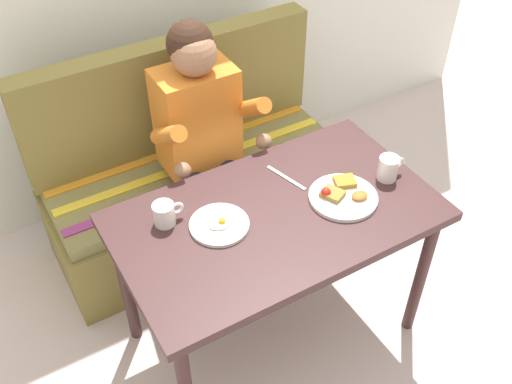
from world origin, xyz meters
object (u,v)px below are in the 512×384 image
Objects in this scene: plate_breakfast at (342,195)px; plate_eggs at (219,224)px; table at (276,229)px; knife at (286,178)px; coffee_mug at (389,168)px; couch at (193,179)px; person at (204,130)px; coffee_mug_second at (165,213)px.

plate_eggs is at bearing 167.60° from plate_breakfast.
knife reaches higher than table.
plate_breakfast is 0.23m from coffee_mug.
couch is 12.20× the size of coffee_mug.
couch reaches higher than coffee_mug.
plate_breakfast is (0.26, -0.06, 0.09)m from table.
knife is at bearing 150.09° from coffee_mug.
plate_breakfast is at bearing -12.11° from table.
person is 0.46m from knife.
person reaches higher than table.
table is 0.28m from plate_breakfast.
plate_eggs is at bearing -36.05° from coffee_mug_second.
couch is 6.58× the size of plate_eggs.
person is at bearing 90.39° from table.
table is at bearing 167.89° from plate_breakfast.
coffee_mug reaches higher than knife.
person is at bearing -91.32° from couch.
person is 4.61× the size of plate_breakfast.
couch is at bearing 58.13° from coffee_mug_second.
coffee_mug reaches higher than plate_breakfast.
knife is (-0.12, 0.21, -0.01)m from plate_breakfast.
person reaches higher than plate_eggs.
knife is (0.14, -0.44, -0.01)m from person.
plate_eggs is at bearing 172.03° from coffee_mug.
person is 0.81m from coffee_mug.
coffee_mug_second is at bearing 163.28° from knife.
person is at bearing 127.37° from coffee_mug.
table is 0.83m from couch.
table is at bearing 174.18° from coffee_mug.
knife is (-0.35, 0.20, -0.05)m from coffee_mug.
person is at bearing 112.25° from plate_breakfast.
person is at bearing 92.86° from knife.
coffee_mug_second is at bearing 160.83° from plate_breakfast.
table is 0.22m from knife.
plate_eggs is (-0.21, -0.54, -0.00)m from person.
couch is 0.85m from plate_eggs.
couch is (0.00, 0.76, -0.32)m from table.
knife is at bearing -72.07° from person.
plate_eggs is 1.09× the size of knife.
plate_eggs is 0.37m from knife.
person is 6.06× the size of knife.
plate_breakfast is at bearing -19.17° from coffee_mug_second.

